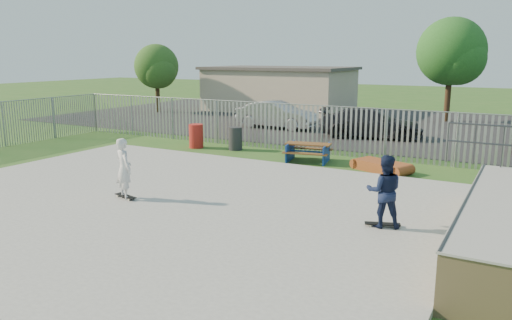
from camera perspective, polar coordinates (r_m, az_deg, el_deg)
The scene contains 17 objects.
ground at distance 13.80m, azimuth -10.75°, elevation -5.21°, with size 120.00×120.00×0.00m, color #2E5D1F.
concrete_slab at distance 13.77m, azimuth -10.76°, elevation -4.91°, with size 15.00×12.00×0.15m, color gray.
fence at distance 16.74m, azimuth 1.89°, elevation 1.53°, with size 26.04×16.02×2.00m.
picnic_table at distance 19.22m, azimuth 5.96°, elevation 0.89°, with size 1.94×1.70×0.72m.
funbox at distance 18.07m, azimuth 14.14°, elevation -0.71°, with size 2.00×1.51×0.36m.
trash_bin_red at distance 22.16m, azimuth -6.86°, elevation 2.74°, with size 0.63×0.63×1.04m, color #A61F19.
trash_bin_grey at distance 21.52m, azimuth -2.38°, elevation 2.47°, with size 0.59×0.59×0.99m, color #272729.
parking_lot at distance 30.55m, azimuth 12.76°, elevation 4.05°, with size 40.00×18.00×0.02m, color black.
car_silver at distance 27.90m, azimuth 2.39°, elevation 5.19°, with size 1.59×4.55×1.50m, color #A4A4A8.
car_dark at distance 25.26m, azimuth 13.00°, elevation 4.14°, with size 2.02×4.96×1.44m, color black.
building at distance 37.04m, azimuth 2.67°, elevation 8.14°, with size 10.40×6.40×3.20m.
tree_left at distance 36.57m, azimuth -11.30°, elevation 10.43°, with size 3.12×3.12×4.81m.
tree_mid at distance 32.88m, azimuth 21.41°, elevation 11.45°, with size 4.07×4.07×6.28m.
skateboard_a at distance 11.90m, azimuth 14.25°, elevation -7.19°, with size 0.82×0.47×0.08m.
skateboard_b at distance 14.22m, azimuth -14.68°, elevation -4.08°, with size 0.82×0.38×0.08m.
skater_navy at distance 11.67m, azimuth 14.45°, elevation -3.49°, with size 0.81×0.63×1.67m, color #121C3A.
skater_white at distance 14.03m, azimuth -14.85°, elevation -0.95°, with size 0.61×0.40×1.67m, color silver.
Camera 1 is at (8.57, -10.05, 4.00)m, focal length 35.00 mm.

